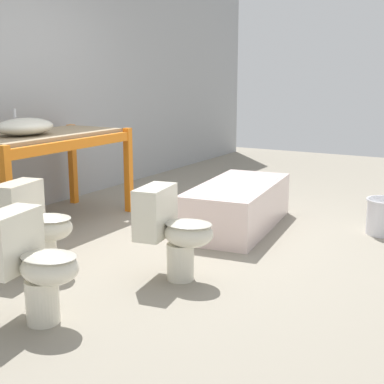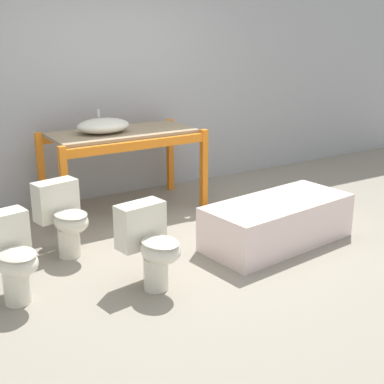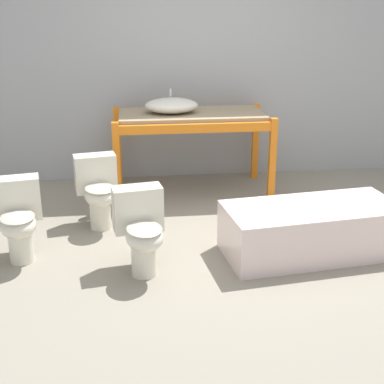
{
  "view_description": "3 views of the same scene",
  "coord_description": "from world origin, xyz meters",
  "px_view_note": "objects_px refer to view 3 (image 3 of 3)",
  "views": [
    {
      "loc": [
        -3.79,
        -2.35,
        1.43
      ],
      "look_at": [
        -0.42,
        -0.41,
        0.58
      ],
      "focal_mm": 50.0,
      "sensor_mm": 36.0,
      "label": 1
    },
    {
      "loc": [
        -2.46,
        -3.87,
        2.0
      ],
      "look_at": [
        -0.28,
        -0.32,
        0.69
      ],
      "focal_mm": 50.0,
      "sensor_mm": 36.0,
      "label": 2
    },
    {
      "loc": [
        -0.78,
        -4.22,
        2.04
      ],
      "look_at": [
        -0.33,
        -0.43,
        0.65
      ],
      "focal_mm": 50.0,
      "sensor_mm": 36.0,
      "label": 3
    }
  ],
  "objects_px": {
    "toilet_near": "(98,188)",
    "toilet_far": "(141,228)",
    "bathtub_main": "(312,226)",
    "sink_basin": "(171,105)",
    "toilet_extra": "(18,216)"
  },
  "relations": [
    {
      "from": "toilet_near",
      "to": "toilet_extra",
      "type": "distance_m",
      "value": 0.87
    },
    {
      "from": "sink_basin",
      "to": "toilet_extra",
      "type": "height_order",
      "value": "sink_basin"
    },
    {
      "from": "sink_basin",
      "to": "toilet_extra",
      "type": "distance_m",
      "value": 2.11
    },
    {
      "from": "sink_basin",
      "to": "toilet_near",
      "type": "distance_m",
      "value": 1.3
    },
    {
      "from": "toilet_extra",
      "to": "sink_basin",
      "type": "bearing_deg",
      "value": 36.87
    },
    {
      "from": "bathtub_main",
      "to": "toilet_near",
      "type": "xyz_separation_m",
      "value": [
        -1.8,
        0.8,
        0.13
      ]
    },
    {
      "from": "toilet_near",
      "to": "toilet_extra",
      "type": "xyz_separation_m",
      "value": [
        -0.62,
        -0.61,
        0.0
      ]
    },
    {
      "from": "toilet_near",
      "to": "sink_basin",
      "type": "bearing_deg",
      "value": 37.77
    },
    {
      "from": "sink_basin",
      "to": "bathtub_main",
      "type": "xyz_separation_m",
      "value": [
        1.03,
        -1.67,
        -0.73
      ]
    },
    {
      "from": "sink_basin",
      "to": "toilet_near",
      "type": "relative_size",
      "value": 0.86
    },
    {
      "from": "toilet_near",
      "to": "toilet_far",
      "type": "height_order",
      "value": "same"
    },
    {
      "from": "sink_basin",
      "to": "bathtub_main",
      "type": "relative_size",
      "value": 0.37
    },
    {
      "from": "bathtub_main",
      "to": "toilet_extra",
      "type": "relative_size",
      "value": 2.3
    },
    {
      "from": "sink_basin",
      "to": "toilet_extra",
      "type": "bearing_deg",
      "value": -133.08
    },
    {
      "from": "toilet_far",
      "to": "toilet_extra",
      "type": "xyz_separation_m",
      "value": [
        -0.99,
        0.35,
        0.0
      ]
    }
  ]
}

